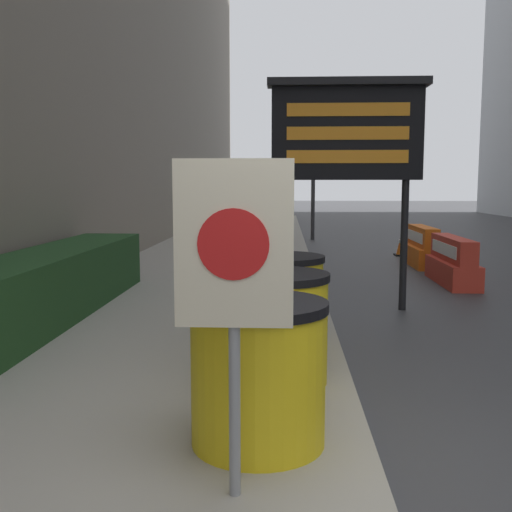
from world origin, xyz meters
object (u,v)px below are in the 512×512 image
(traffic_cone_mid, at_px, (402,244))
(barrel_drum_middle, at_px, (276,327))
(barrel_drum_back, at_px, (282,300))
(message_board, at_px, (347,135))
(jersey_barrier_red_striped, at_px, (452,263))
(barrel_drum_foreground, at_px, (258,372))
(traffic_cone_near, at_px, (442,251))
(jersey_barrier_orange_far, at_px, (422,249))
(traffic_light_near_curb, at_px, (314,148))
(warning_sign, at_px, (234,269))

(traffic_cone_mid, bearing_deg, barrel_drum_middle, -106.49)
(barrel_drum_middle, distance_m, barrel_drum_back, 1.18)
(barrel_drum_middle, relative_size, message_board, 0.29)
(barrel_drum_middle, bearing_deg, jersey_barrier_red_striped, 62.43)
(barrel_drum_middle, relative_size, traffic_cone_mid, 1.47)
(jersey_barrier_red_striped, bearing_deg, barrel_drum_foreground, -114.07)
(jersey_barrier_red_striped, distance_m, traffic_cone_near, 2.04)
(message_board, bearing_deg, barrel_drum_middle, -104.39)
(message_board, relative_size, jersey_barrier_orange_far, 1.84)
(message_board, relative_size, traffic_light_near_curb, 0.80)
(message_board, bearing_deg, jersey_barrier_orange_far, 65.29)
(barrel_drum_middle, height_order, traffic_light_near_curb, traffic_light_near_curb)
(barrel_drum_back, distance_m, traffic_light_near_curb, 12.97)
(barrel_drum_foreground, relative_size, barrel_drum_middle, 1.00)
(warning_sign, height_order, jersey_barrier_red_striped, warning_sign)
(barrel_drum_back, height_order, jersey_barrier_red_striped, barrel_drum_back)
(barrel_drum_foreground, relative_size, jersey_barrier_red_striped, 0.47)
(barrel_drum_foreground, xyz_separation_m, jersey_barrier_red_striped, (3.09, 6.92, -0.21))
(barrel_drum_back, height_order, traffic_cone_mid, barrel_drum_back)
(barrel_drum_back, relative_size, warning_sign, 0.52)
(jersey_barrier_orange_far, xyz_separation_m, traffic_light_near_curb, (-2.06, 5.87, 2.48))
(warning_sign, relative_size, jersey_barrier_red_striped, 0.91)
(jersey_barrier_orange_far, relative_size, traffic_light_near_curb, 0.43)
(barrel_drum_back, bearing_deg, jersey_barrier_orange_far, 66.68)
(jersey_barrier_red_striped, bearing_deg, traffic_cone_near, 80.40)
(jersey_barrier_orange_far, bearing_deg, traffic_cone_near, -41.32)
(barrel_drum_middle, height_order, jersey_barrier_red_striped, barrel_drum_middle)
(barrel_drum_back, height_order, warning_sign, warning_sign)
(jersey_barrier_red_striped, bearing_deg, jersey_barrier_orange_far, 90.00)
(barrel_drum_foreground, height_order, message_board, message_board)
(jersey_barrier_red_striped, distance_m, traffic_cone_mid, 4.13)
(jersey_barrier_red_striped, relative_size, jersey_barrier_orange_far, 1.12)
(barrel_drum_foreground, distance_m, barrel_drum_back, 2.37)
(jersey_barrier_red_striped, xyz_separation_m, traffic_cone_near, (0.34, 2.01, 0.00))
(warning_sign, bearing_deg, jersey_barrier_orange_far, 72.15)
(jersey_barrier_orange_far, distance_m, traffic_cone_near, 0.45)
(traffic_cone_near, relative_size, traffic_light_near_curb, 0.19)
(barrel_drum_back, relative_size, message_board, 0.29)
(barrel_drum_middle, bearing_deg, traffic_light_near_curb, 86.15)
(traffic_cone_near, relative_size, traffic_cone_mid, 1.21)
(barrel_drum_middle, xyz_separation_m, warning_sign, (-0.19, -1.84, 0.74))
(message_board, bearing_deg, traffic_light_near_curb, 89.76)
(jersey_barrier_red_striped, xyz_separation_m, traffic_light_near_curb, (-2.06, 8.19, 2.48))
(traffic_light_near_curb, bearing_deg, barrel_drum_back, -94.04)
(barrel_drum_foreground, relative_size, jersey_barrier_orange_far, 0.53)
(barrel_drum_foreground, height_order, barrel_drum_middle, same)
(traffic_cone_near, height_order, traffic_light_near_curb, traffic_light_near_curb)
(barrel_drum_middle, xyz_separation_m, traffic_cone_mid, (2.92, 9.86, -0.28))
(traffic_cone_mid, xyz_separation_m, traffic_light_near_curb, (-1.98, 4.06, 2.55))
(barrel_drum_back, distance_m, jersey_barrier_red_striped, 5.44)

